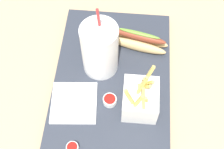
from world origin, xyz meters
name	(u,v)px	position (x,y,z in m)	size (l,w,h in m)	color
ground_plane	(112,85)	(0.00, 0.00, -0.01)	(2.40, 2.40, 0.02)	tan
food_tray	(112,82)	(0.00, 0.00, 0.01)	(0.50, 0.32, 0.02)	#2D333D
soda_cup	(100,49)	(0.04, 0.04, 0.10)	(0.10, 0.10, 0.24)	white
fries_basket	(140,99)	(-0.07, -0.08, 0.06)	(0.10, 0.09, 0.15)	white
hot_dog_1	(139,41)	(0.12, -0.07, 0.04)	(0.09, 0.18, 0.06)	#DBB775
ketchup_cup_1	(108,100)	(-0.07, 0.00, 0.03)	(0.04, 0.04, 0.02)	white
ketchup_cup_2	(73,148)	(-0.20, 0.08, 0.03)	(0.03, 0.03, 0.02)	white
napkin_stack	(74,103)	(-0.08, 0.09, 0.02)	(0.12, 0.12, 0.01)	white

